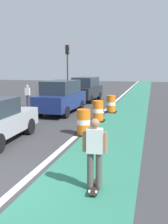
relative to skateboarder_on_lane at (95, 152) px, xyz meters
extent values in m
cube|color=#2D755B|center=(-0.28, 11.43, -0.91)|extent=(2.50, 80.00, 0.01)
cube|color=silver|center=(-1.78, 11.43, -0.91)|extent=(0.20, 80.00, 0.01)
cube|color=black|center=(0.00, 0.00, -0.84)|extent=(0.29, 0.82, 0.02)
cylinder|color=silver|center=(-0.10, 0.25, -0.86)|extent=(0.05, 0.11, 0.11)
cylinder|color=silver|center=(0.05, 0.27, -0.86)|extent=(0.05, 0.11, 0.11)
cylinder|color=silver|center=(-0.05, -0.27, -0.86)|extent=(0.05, 0.11, 0.11)
cylinder|color=silver|center=(0.10, -0.25, -0.86)|extent=(0.05, 0.11, 0.11)
cylinder|color=#514C47|center=(-0.10, -0.01, -0.42)|extent=(0.15, 0.15, 0.82)
cylinder|color=#514C47|center=(0.10, 0.01, -0.42)|extent=(0.15, 0.15, 0.82)
cube|color=white|center=(0.00, 0.00, 0.27)|extent=(0.38, 0.25, 0.56)
cylinder|color=#9E7051|center=(-0.24, -0.02, 0.24)|extent=(0.09, 0.09, 0.48)
cylinder|color=#9E7051|center=(0.24, 0.02, 0.24)|extent=(0.09, 0.09, 0.48)
sphere|color=#9E7051|center=(0.00, 0.00, 0.67)|extent=(0.22, 0.22, 0.22)
cylinder|color=black|center=(-3.81, 4.15, -0.57)|extent=(0.32, 0.69, 0.68)
cube|color=navy|center=(-4.25, 9.31, -0.12)|extent=(1.96, 4.65, 0.90)
cube|color=#232D38|center=(-4.25, 9.31, 0.73)|extent=(1.70, 2.90, 0.80)
cylinder|color=black|center=(-5.03, 10.76, -0.57)|extent=(0.30, 0.69, 0.68)
cylinder|color=black|center=(-3.39, 10.71, -0.57)|extent=(0.30, 0.69, 0.68)
cylinder|color=black|center=(-5.11, 7.91, -0.57)|extent=(0.30, 0.69, 0.68)
cylinder|color=black|center=(-3.47, 7.86, -0.57)|extent=(0.30, 0.69, 0.68)
cube|color=black|center=(-4.29, 15.45, -0.12)|extent=(2.03, 4.67, 0.90)
cube|color=#232D38|center=(-4.29, 15.45, 0.73)|extent=(1.74, 2.92, 0.80)
cylinder|color=black|center=(-5.05, 16.91, -0.57)|extent=(0.31, 0.69, 0.68)
cylinder|color=black|center=(-3.41, 16.84, -0.57)|extent=(0.31, 0.69, 0.68)
cylinder|color=black|center=(-5.16, 14.06, -0.57)|extent=(0.31, 0.69, 0.68)
cylinder|color=black|center=(-3.53, 13.99, -0.57)|extent=(0.31, 0.69, 0.68)
cylinder|color=orange|center=(-1.53, 4.65, -0.66)|extent=(0.56, 0.56, 0.42)
cylinder|color=white|center=(-1.53, 4.65, -0.35)|extent=(0.57, 0.57, 0.21)
cylinder|color=orange|center=(-1.53, 4.65, -0.03)|extent=(0.56, 0.56, 0.42)
cube|color=black|center=(-1.53, 4.65, -0.89)|extent=(0.73, 0.73, 0.04)
cylinder|color=orange|center=(-1.54, 7.58, -0.66)|extent=(0.56, 0.56, 0.42)
cylinder|color=white|center=(-1.54, 7.58, -0.35)|extent=(0.57, 0.57, 0.21)
cylinder|color=orange|center=(-1.54, 7.58, -0.03)|extent=(0.56, 0.56, 0.42)
cube|color=black|center=(-1.54, 7.58, -0.89)|extent=(0.73, 0.73, 0.04)
cylinder|color=orange|center=(-1.30, 10.42, -0.66)|extent=(0.56, 0.56, 0.42)
cylinder|color=white|center=(-1.30, 10.42, -0.35)|extent=(0.57, 0.57, 0.21)
cylinder|color=orange|center=(-1.30, 10.42, -0.03)|extent=(0.56, 0.56, 0.42)
cube|color=black|center=(-1.30, 10.42, -0.89)|extent=(0.73, 0.73, 0.04)
cylinder|color=#2D2D2D|center=(-7.28, 19.41, 1.19)|extent=(0.14, 0.14, 4.20)
cube|color=black|center=(-7.28, 19.41, 3.74)|extent=(0.32, 0.32, 0.90)
sphere|color=red|center=(-7.11, 19.41, 4.00)|extent=(0.16, 0.16, 0.16)
sphere|color=green|center=(-7.11, 19.41, 3.48)|extent=(0.16, 0.16, 0.16)
cylinder|color=#33333D|center=(-7.49, 11.06, -0.48)|extent=(0.20, 0.20, 0.86)
cube|color=white|center=(-7.49, 11.06, 0.22)|extent=(0.34, 0.20, 0.54)
sphere|color=tan|center=(-7.49, 11.06, 0.60)|extent=(0.20, 0.20, 0.20)
cylinder|color=#33333D|center=(-6.73, 18.50, -0.48)|extent=(0.20, 0.20, 0.86)
cube|color=#2D4CA5|center=(-6.73, 18.50, 0.22)|extent=(0.34, 0.20, 0.54)
sphere|color=tan|center=(-6.73, 18.50, 0.60)|extent=(0.20, 0.20, 0.20)
camera|label=1|loc=(1.19, -5.32, 1.87)|focal=40.27mm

